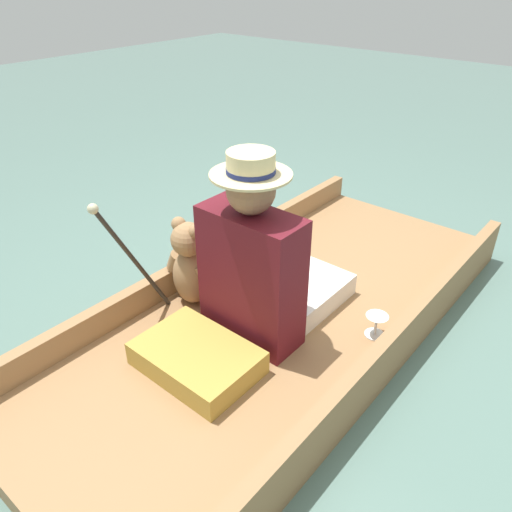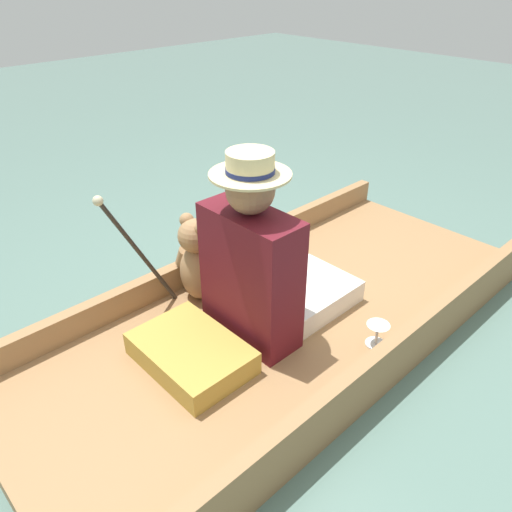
% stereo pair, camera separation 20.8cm
% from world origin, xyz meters
% --- Properties ---
extents(ground_plane, '(16.00, 16.00, 0.00)m').
position_xyz_m(ground_plane, '(0.00, 0.00, 0.00)').
color(ground_plane, slate).
extents(punt_boat, '(1.14, 2.68, 0.25)m').
position_xyz_m(punt_boat, '(0.00, 0.00, 0.07)').
color(punt_boat, '#997047').
rests_on(punt_boat, ground_plane).
extents(seat_cushion, '(0.49, 0.34, 0.11)m').
position_xyz_m(seat_cushion, '(-0.04, -0.55, 0.18)').
color(seat_cushion, '#B7933D').
rests_on(seat_cushion, punt_boat).
extents(seated_person, '(0.45, 0.73, 0.85)m').
position_xyz_m(seated_person, '(-0.01, -0.15, 0.42)').
color(seated_person, white).
rests_on(seated_person, punt_boat).
extents(teddy_bear, '(0.31, 0.18, 0.45)m').
position_xyz_m(teddy_bear, '(-0.39, -0.23, 0.33)').
color(teddy_bear, '#9E754C').
rests_on(teddy_bear, punt_boat).
extents(wine_glass, '(0.10, 0.10, 0.11)m').
position_xyz_m(wine_glass, '(0.43, 0.11, 0.20)').
color(wine_glass, silver).
rests_on(wine_glass, punt_boat).
extents(walking_cane, '(0.04, 0.34, 0.66)m').
position_xyz_m(walking_cane, '(-0.47, -0.52, 0.51)').
color(walking_cane, '#2D2823').
rests_on(walking_cane, punt_boat).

